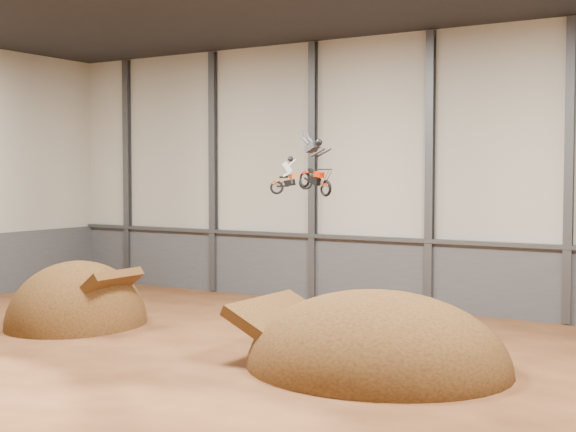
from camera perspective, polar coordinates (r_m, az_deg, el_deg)
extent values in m
plane|color=#4D2814|center=(29.84, -6.84, -10.35)|extent=(40.00, 40.00, 0.00)
cube|color=beige|center=(41.86, 5.89, 3.15)|extent=(40.00, 0.10, 14.00)
cube|color=#4C4D52|center=(42.08, 5.80, -4.01)|extent=(39.80, 0.18, 3.50)
cube|color=#47494F|center=(41.77, 5.72, -1.58)|extent=(39.80, 0.35, 0.20)
cube|color=#47494F|center=(51.12, -11.36, 3.08)|extent=(0.40, 0.36, 13.90)
cube|color=#47494F|center=(46.86, -5.34, 3.14)|extent=(0.40, 0.36, 13.90)
cube|color=#47494F|center=(43.22, 1.78, 3.16)|extent=(0.40, 0.36, 13.90)
cube|color=#47494F|center=(40.36, 10.06, 3.13)|extent=(0.40, 0.36, 13.90)
cube|color=#47494F|center=(38.45, 19.37, 3.01)|extent=(0.40, 0.36, 13.90)
ellipsoid|color=#38200E|center=(38.06, -14.75, -7.51)|extent=(5.87, 6.78, 5.87)
ellipsoid|color=#38200E|center=(29.03, 6.31, -10.72)|extent=(9.58, 8.48, 5.53)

